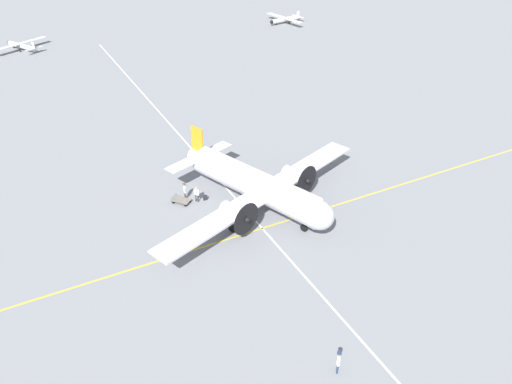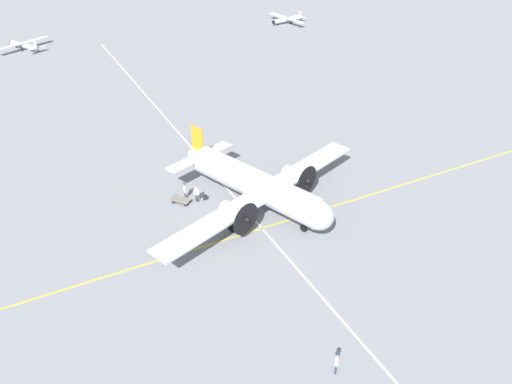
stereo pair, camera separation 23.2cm
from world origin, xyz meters
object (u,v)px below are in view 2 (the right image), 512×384
airliner_main (259,186)px  passenger_boarding (197,192)px  ramp_agent (185,189)px  crew_foreground (337,360)px  suitcase_near_door (205,198)px  baggage_cart (181,200)px  light_aircraft_distant (23,45)px  light_aircraft_taxiing (287,19)px

airliner_main → passenger_boarding: bearing=-149.2°
ramp_agent → passenger_boarding: bearing=50.0°
crew_foreground → passenger_boarding: crew_foreground is taller
suitcase_near_door → baggage_cart: 2.30m
crew_foreground → ramp_agent: bearing=42.4°
airliner_main → light_aircraft_distant: bearing=172.1°
crew_foreground → suitcase_near_door: size_ratio=3.29×
airliner_main → suitcase_near_door: airliner_main is taller
airliner_main → passenger_boarding: size_ratio=14.34×
suitcase_near_door → ramp_agent: bearing=148.5°
airliner_main → crew_foreground: (-4.12, -18.25, -1.38)m
passenger_boarding → ramp_agent: size_ratio=0.94×
passenger_boarding → light_aircraft_distant: 60.19m
passenger_boarding → ramp_agent: ramp_agent is taller
crew_foreground → baggage_cart: size_ratio=0.90×
crew_foreground → light_aircraft_taxiing: 86.38m
airliner_main → baggage_cart: size_ratio=11.95×
crew_foreground → ramp_agent: crew_foreground is taller
passenger_boarding → airliner_main: bearing=17.3°
airliner_main → ramp_agent: (-5.57, 4.70, -1.40)m
ramp_agent → suitcase_near_door: (1.65, -1.01, -0.85)m
baggage_cart → light_aircraft_taxiing: 68.56m
crew_foreground → baggage_cart: crew_foreground is taller
baggage_cart → light_aircraft_distant: size_ratio=0.21×
airliner_main → ramp_agent: airliner_main is taller
passenger_boarding → light_aircraft_distant: (-9.47, 59.44, -0.19)m
passenger_boarding → baggage_cart: passenger_boarding is taller
ramp_agent → suitcase_near_door: ramp_agent is taller
ramp_agent → baggage_cart: 1.07m
airliner_main → suitcase_near_door: size_ratio=43.68×
crew_foreground → suitcase_near_door: crew_foreground is taller
passenger_boarding → ramp_agent: 1.25m
crew_foreground → ramp_agent: (-1.45, 22.94, -0.02)m
ramp_agent → light_aircraft_taxiing: (42.10, 53.28, -0.27)m
passenger_boarding → ramp_agent: (-0.85, 0.92, 0.09)m
suitcase_near_door → light_aircraft_distant: light_aircraft_distant is taller
light_aircraft_taxiing → light_aircraft_distant: bearing=-15.1°
passenger_boarding → crew_foreground: bearing=-32.5°
ramp_agent → light_aircraft_distant: (-8.62, 58.52, -0.27)m
crew_foreground → ramp_agent: size_ratio=1.02×
passenger_boarding → suitcase_near_door: bearing=49.2°
ramp_agent → baggage_cart: (-0.56, -0.39, -0.83)m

